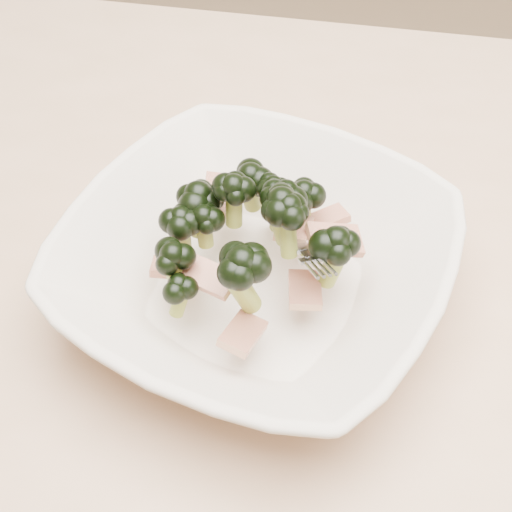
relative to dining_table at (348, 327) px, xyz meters
name	(u,v)px	position (x,y,z in m)	size (l,w,h in m)	color
dining_table	(348,327)	(0.00, 0.00, 0.00)	(1.20, 0.80, 0.75)	tan
broccoli_dish	(256,261)	(-0.09, -0.05, 0.14)	(0.39, 0.39, 0.12)	beige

